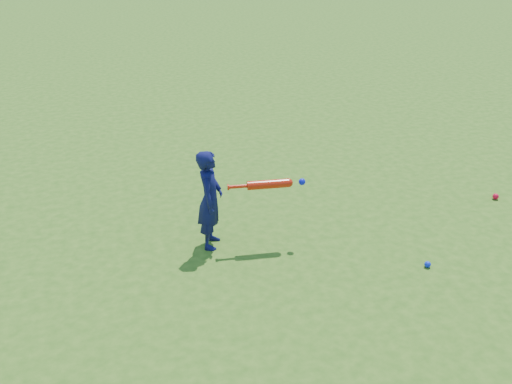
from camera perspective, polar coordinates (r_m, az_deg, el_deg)
ground at (r=6.08m, az=-1.04°, el=-6.96°), size 80.00×80.00×0.00m
child at (r=6.12m, az=-4.62°, el=-0.76°), size 0.38×0.47×1.12m
ground_ball_red at (r=7.95m, az=22.84°, el=-0.41°), size 0.08×0.08×0.08m
ground_ball_blue at (r=6.23m, az=16.79°, el=-6.95°), size 0.07×0.07×0.07m
bat_swing at (r=6.09m, az=1.56°, el=0.80°), size 0.85×0.12×0.10m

